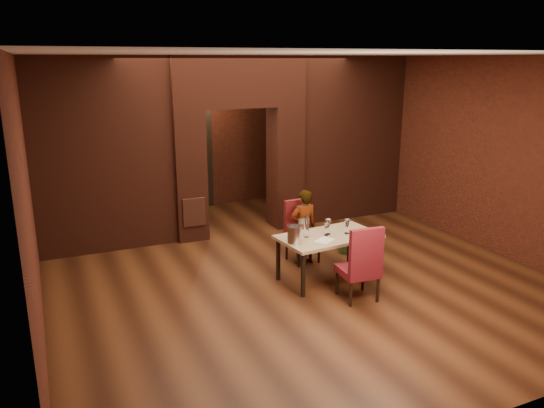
{
  "coord_description": "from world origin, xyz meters",
  "views": [
    {
      "loc": [
        -3.36,
        -6.95,
        3.14
      ],
      "look_at": [
        -0.23,
        0.0,
        1.04
      ],
      "focal_mm": 35.0,
      "sensor_mm": 36.0,
      "label": 1
    }
  ],
  "objects_px": {
    "wine_glass_b": "(328,227)",
    "potted_plant": "(345,239)",
    "chair_far": "(303,232)",
    "wine_glass_a": "(326,229)",
    "person_seated": "(304,227)",
    "dining_table": "(328,257)",
    "wine_glass_c": "(347,227)",
    "chair_near": "(358,262)",
    "wine_bucket": "(295,235)",
    "water_bottle": "(306,226)"
  },
  "relations": [
    {
      "from": "chair_far",
      "to": "wine_glass_a",
      "type": "distance_m",
      "value": 0.83
    },
    {
      "from": "wine_bucket",
      "to": "dining_table",
      "type": "bearing_deg",
      "value": 9.36
    },
    {
      "from": "person_seated",
      "to": "potted_plant",
      "type": "xyz_separation_m",
      "value": [
        0.87,
        0.15,
        -0.38
      ]
    },
    {
      "from": "chair_far",
      "to": "potted_plant",
      "type": "distance_m",
      "value": 0.88
    },
    {
      "from": "wine_glass_c",
      "to": "wine_bucket",
      "type": "height_order",
      "value": "wine_bucket"
    },
    {
      "from": "wine_glass_a",
      "to": "potted_plant",
      "type": "distance_m",
      "value": 1.32
    },
    {
      "from": "dining_table",
      "to": "water_bottle",
      "type": "relative_size",
      "value": 4.48
    },
    {
      "from": "chair_near",
      "to": "dining_table",
      "type": "bearing_deg",
      "value": -82.94
    },
    {
      "from": "wine_glass_a",
      "to": "wine_glass_c",
      "type": "height_order",
      "value": "wine_glass_c"
    },
    {
      "from": "wine_glass_c",
      "to": "wine_glass_b",
      "type": "bearing_deg",
      "value": 162.62
    },
    {
      "from": "person_seated",
      "to": "wine_glass_c",
      "type": "xyz_separation_m",
      "value": [
        0.32,
        -0.75,
        0.18
      ]
    },
    {
      "from": "water_bottle",
      "to": "chair_near",
      "type": "bearing_deg",
      "value": -65.37
    },
    {
      "from": "wine_glass_c",
      "to": "potted_plant",
      "type": "relative_size",
      "value": 0.48
    },
    {
      "from": "chair_near",
      "to": "wine_glass_c",
      "type": "height_order",
      "value": "chair_near"
    },
    {
      "from": "chair_far",
      "to": "wine_bucket",
      "type": "height_order",
      "value": "chair_far"
    },
    {
      "from": "dining_table",
      "to": "chair_near",
      "type": "height_order",
      "value": "chair_near"
    },
    {
      "from": "wine_glass_c",
      "to": "water_bottle",
      "type": "height_order",
      "value": "water_bottle"
    },
    {
      "from": "chair_near",
      "to": "person_seated",
      "type": "distance_m",
      "value": 1.44
    },
    {
      "from": "chair_near",
      "to": "chair_far",
      "type": "bearing_deg",
      "value": -83.86
    },
    {
      "from": "chair_far",
      "to": "wine_glass_b",
      "type": "distance_m",
      "value": 0.8
    },
    {
      "from": "wine_glass_c",
      "to": "wine_bucket",
      "type": "distance_m",
      "value": 0.88
    },
    {
      "from": "chair_far",
      "to": "chair_near",
      "type": "bearing_deg",
      "value": -92.47
    },
    {
      "from": "water_bottle",
      "to": "potted_plant",
      "type": "relative_size",
      "value": 0.72
    },
    {
      "from": "wine_glass_c",
      "to": "water_bottle",
      "type": "relative_size",
      "value": 0.67
    },
    {
      "from": "wine_glass_b",
      "to": "chair_far",
      "type": "bearing_deg",
      "value": 91.4
    },
    {
      "from": "dining_table",
      "to": "water_bottle",
      "type": "height_order",
      "value": "water_bottle"
    },
    {
      "from": "wine_glass_c",
      "to": "wine_glass_a",
      "type": "bearing_deg",
      "value": 170.97
    },
    {
      "from": "person_seated",
      "to": "wine_glass_b",
      "type": "xyz_separation_m",
      "value": [
        0.05,
        -0.67,
        0.19
      ]
    },
    {
      "from": "person_seated",
      "to": "potted_plant",
      "type": "distance_m",
      "value": 0.95
    },
    {
      "from": "chair_far",
      "to": "chair_near",
      "type": "distance_m",
      "value": 1.52
    },
    {
      "from": "chair_far",
      "to": "potted_plant",
      "type": "xyz_separation_m",
      "value": [
        0.83,
        0.07,
        -0.27
      ]
    },
    {
      "from": "chair_near",
      "to": "potted_plant",
      "type": "relative_size",
      "value": 2.34
    },
    {
      "from": "wine_glass_a",
      "to": "water_bottle",
      "type": "bearing_deg",
      "value": 168.71
    },
    {
      "from": "wine_glass_b",
      "to": "wine_bucket",
      "type": "relative_size",
      "value": 0.92
    },
    {
      "from": "wine_glass_a",
      "to": "person_seated",
      "type": "bearing_deg",
      "value": 90.0
    },
    {
      "from": "chair_far",
      "to": "wine_bucket",
      "type": "bearing_deg",
      "value": -127.92
    },
    {
      "from": "wine_glass_b",
      "to": "potted_plant",
      "type": "distance_m",
      "value": 1.28
    },
    {
      "from": "wine_glass_a",
      "to": "water_bottle",
      "type": "xyz_separation_m",
      "value": [
        -0.29,
        0.06,
        0.07
      ]
    },
    {
      "from": "chair_near",
      "to": "person_seated",
      "type": "height_order",
      "value": "person_seated"
    },
    {
      "from": "dining_table",
      "to": "wine_bucket",
      "type": "bearing_deg",
      "value": -176.07
    },
    {
      "from": "dining_table",
      "to": "potted_plant",
      "type": "relative_size",
      "value": 3.22
    },
    {
      "from": "person_seated",
      "to": "potted_plant",
      "type": "bearing_deg",
      "value": -170.12
    },
    {
      "from": "wine_glass_b",
      "to": "potted_plant",
      "type": "bearing_deg",
      "value": 44.84
    },
    {
      "from": "chair_near",
      "to": "wine_glass_c",
      "type": "xyz_separation_m",
      "value": [
        0.24,
        0.69,
        0.26
      ]
    },
    {
      "from": "dining_table",
      "to": "wine_glass_a",
      "type": "distance_m",
      "value": 0.43
    },
    {
      "from": "chair_near",
      "to": "wine_glass_c",
      "type": "relative_size",
      "value": 4.9
    },
    {
      "from": "wine_glass_b",
      "to": "person_seated",
      "type": "bearing_deg",
      "value": 94.28
    },
    {
      "from": "water_bottle",
      "to": "wine_glass_b",
      "type": "bearing_deg",
      "value": -4.23
    },
    {
      "from": "person_seated",
      "to": "water_bottle",
      "type": "height_order",
      "value": "person_seated"
    },
    {
      "from": "chair_near",
      "to": "water_bottle",
      "type": "height_order",
      "value": "chair_near"
    }
  ]
}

